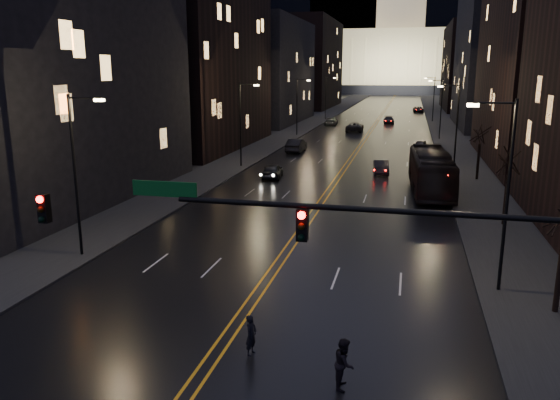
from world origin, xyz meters
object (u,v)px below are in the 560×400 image
Objects in this scene: traffic_signal at (382,246)px; receding_car_a at (381,167)px; oncoming_car_a at (272,171)px; bus at (431,171)px; oncoming_car_b at (296,145)px; pedestrian_a at (251,335)px; pedestrian_b at (344,363)px.

receding_car_a is at bearing 92.84° from traffic_signal.
bus is at bearing 162.95° from oncoming_car_a.
receding_car_a is at bearing 132.25° from oncoming_car_b.
pedestrian_b is (3.56, -1.33, 0.09)m from pedestrian_a.
traffic_signal is 11.19× the size of pedestrian_a.
oncoming_car_a is at bearing 25.76° from pedestrian_a.
pedestrian_a is at bearing 96.65° from oncoming_car_a.
oncoming_car_b is 53.38m from pedestrian_b.
bus reaches higher than oncoming_car_b.
pedestrian_a is 0.89× the size of pedestrian_b.
pedestrian_a is (-4.62, 1.78, -4.33)m from traffic_signal.
traffic_signal is 4.39m from pedestrian_b.
traffic_signal reaches higher than receding_car_a.
oncoming_car_a is (-12.09, 34.75, -4.37)m from traffic_signal.
bus is 31.69m from pedestrian_b.
traffic_signal reaches higher than oncoming_car_b.
oncoming_car_b is at bearing 125.91° from receding_car_a.
bus is 2.46× the size of oncoming_car_b.
oncoming_car_a is 1.04× the size of receding_car_a.
traffic_signal is 3.99× the size of oncoming_car_a.
oncoming_car_b is 17.18m from receding_car_a.
oncoming_car_b is (-15.94, 20.47, -0.93)m from bus.
oncoming_car_a is at bearing 109.18° from traffic_signal.
traffic_signal reaches higher than oncoming_car_a.
bus reaches higher than pedestrian_b.
bus is (2.59, 31.92, -3.32)m from traffic_signal.
oncoming_car_b is (-1.25, 17.64, 0.12)m from oncoming_car_a.
traffic_signal is at bearing -113.25° from pedestrian_b.
pedestrian_a is (8.73, -50.62, -0.09)m from oncoming_car_b.
pedestrian_b is (12.29, -51.94, 0.01)m from oncoming_car_b.
bus is 7.41× the size of pedestrian_b.
pedestrian_b is at bearing -94.27° from receding_car_a.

